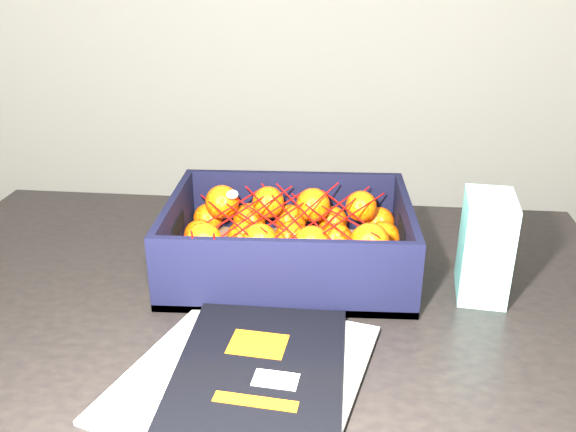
{
  "coord_description": "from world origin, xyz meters",
  "views": [
    {
      "loc": [
        0.25,
        -1.07,
        1.25
      ],
      "look_at": [
        0.2,
        -0.19,
        0.86
      ],
      "focal_mm": 38.13,
      "sensor_mm": 36.0,
      "label": 1
    }
  ],
  "objects_px": {
    "table": "(251,348)",
    "magazine_stack": "(250,372)",
    "produce_crate": "(289,248)",
    "retail_carton": "(485,246)"
  },
  "relations": [
    {
      "from": "table",
      "to": "produce_crate",
      "type": "relative_size",
      "value": 3.13
    },
    {
      "from": "magazine_stack",
      "to": "produce_crate",
      "type": "bearing_deg",
      "value": 83.41
    },
    {
      "from": "produce_crate",
      "to": "retail_carton",
      "type": "distance_m",
      "value": 0.31
    },
    {
      "from": "table",
      "to": "magazine_stack",
      "type": "bearing_deg",
      "value": -83.4
    },
    {
      "from": "table",
      "to": "retail_carton",
      "type": "height_order",
      "value": "retail_carton"
    },
    {
      "from": "magazine_stack",
      "to": "retail_carton",
      "type": "xyz_separation_m",
      "value": [
        0.34,
        0.23,
        0.07
      ]
    },
    {
      "from": "table",
      "to": "magazine_stack",
      "type": "height_order",
      "value": "magazine_stack"
    },
    {
      "from": "table",
      "to": "retail_carton",
      "type": "xyz_separation_m",
      "value": [
        0.36,
        0.03,
        0.18
      ]
    },
    {
      "from": "table",
      "to": "magazine_stack",
      "type": "distance_m",
      "value": 0.23
    },
    {
      "from": "magazine_stack",
      "to": "produce_crate",
      "type": "distance_m",
      "value": 0.3
    }
  ]
}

